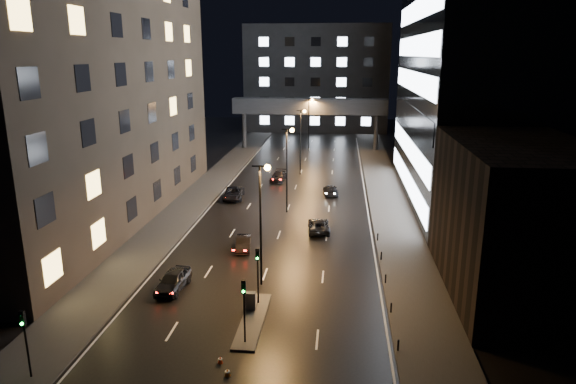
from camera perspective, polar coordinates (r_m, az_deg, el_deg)
name	(u,v)px	position (r m, az deg, el deg)	size (l,w,h in m)	color
ground	(296,187)	(73.15, 0.86, 0.55)	(160.00, 160.00, 0.00)	black
sidewalk_left	(201,193)	(70.56, -9.67, -0.16)	(5.00, 110.00, 0.15)	#383533
sidewalk_right	(387,199)	(68.33, 10.98, -0.73)	(5.00, 110.00, 0.15)	#383533
building_left	(74,38)	(61.61, -22.72, 15.47)	(15.00, 48.00, 40.00)	#2D2319
building_right_low	(517,219)	(43.67, 24.09, -2.80)	(10.00, 18.00, 12.00)	black
building_right_glass	(503,18)	(69.22, 22.76, 17.39)	(20.00, 36.00, 45.00)	black
building_far	(317,78)	(128.79, 3.23, 12.50)	(34.00, 14.00, 25.00)	#333335
skybridge	(310,107)	(101.20, 2.41, 9.42)	(30.00, 3.00, 10.00)	#333335
median_island	(253,320)	(37.81, -3.93, -13.99)	(1.60, 8.00, 0.15)	#383533
traffic_signal_near	(258,267)	(38.68, -3.38, -8.29)	(0.28, 0.34, 4.40)	black
traffic_signal_far	(244,301)	(33.79, -4.91, -11.98)	(0.28, 0.34, 4.40)	black
traffic_signal_corner	(25,334)	(33.98, -27.20, -13.86)	(0.28, 0.34, 4.40)	black
bollard_row	(388,293)	(41.36, 11.07, -10.98)	(0.12, 25.12, 0.90)	black
streetlight_near	(262,209)	(40.77, -2.86, -1.93)	(1.45, 0.50, 10.15)	black
streetlight_mid_a	(288,159)	(60.02, 0.02, 3.66)	(1.45, 0.50, 10.15)	black
streetlight_mid_b	(301,133)	(79.64, 1.51, 6.52)	(1.45, 0.50, 10.15)	black
streetlight_far	(310,118)	(99.41, 2.41, 8.25)	(1.45, 0.50, 10.15)	black
car_away_a	(173,280)	(42.92, -12.65, -9.56)	(1.87, 4.65, 1.58)	black
car_away_b	(243,243)	(50.22, -4.98, -5.68)	(1.37, 3.94, 1.30)	black
car_away_c	(234,193)	(67.48, -6.07, -0.15)	(2.43, 5.28, 1.47)	black
car_away_d	(279,176)	(76.58, -1.06, 1.75)	(1.96, 4.81, 1.40)	black
car_toward_a	(319,225)	(55.08, 3.45, -3.72)	(2.20, 4.78, 1.33)	black
car_toward_b	(331,190)	(69.37, 4.76, 0.23)	(1.80, 4.42, 1.28)	black
utility_cabinet	(251,301)	(38.76, -4.18, -11.96)	(0.71, 0.50, 1.35)	#48484A
cone_a	(220,360)	(33.48, -7.54, -17.99)	(0.33, 0.33, 0.47)	#F4390C
cone_b	(227,372)	(32.36, -6.75, -19.28)	(0.38, 0.38, 0.46)	orange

